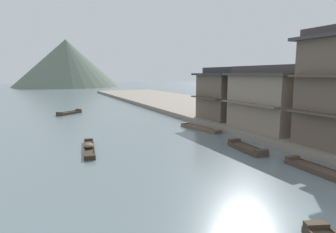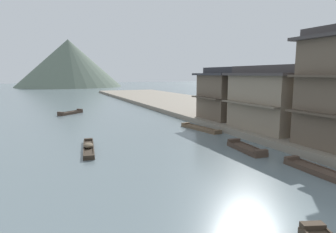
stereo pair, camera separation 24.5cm
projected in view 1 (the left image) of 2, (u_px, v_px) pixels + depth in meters
The scene contains 10 objects.
ground_plane at pixel (296, 223), 11.37m from camera, with size 400.00×400.00×0.00m, color slate.
riverbank_right at pixel (218, 110), 45.20m from camera, with size 18.00×110.00×0.60m, color gray.
boat_moored_nearest at pixel (247, 148), 22.03m from camera, with size 1.53×4.09×0.55m.
boat_moored_second at pixel (69, 113), 42.13m from camera, with size 3.88×3.58×0.57m.
boat_moored_third at pixel (200, 129), 30.33m from camera, with size 1.97×5.70×0.40m.
boat_moored_far at pixel (327, 173), 16.61m from camera, with size 1.34×5.56×0.48m.
boat_midriver_drifting at pixel (89, 148), 22.13m from camera, with size 1.56×5.66×0.58m.
house_waterfront_second at pixel (267, 99), 27.08m from camera, with size 5.16×8.19×6.14m.
house_waterfront_tall at pixel (228, 93), 34.17m from camera, with size 6.98×6.31×6.14m.
hill_far_west at pixel (67, 63), 132.57m from camera, with size 48.47×48.47×22.00m, color #5B6B5B.
Camera 1 is at (-9.08, -7.53, 5.94)m, focal length 30.14 mm.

